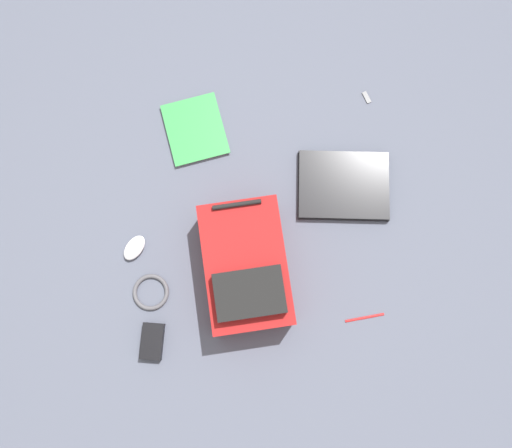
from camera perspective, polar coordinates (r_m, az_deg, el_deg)
The scene contains 9 objects.
ground_plane at distance 2.01m, azimuth 0.87°, elevation 0.57°, with size 3.57×3.57×0.00m, color #4C5160.
backpack at distance 1.88m, azimuth -1.08°, elevation -4.78°, with size 0.33×0.48×0.22m.
laptop at distance 2.04m, azimuth 9.41°, elevation 4.11°, with size 0.40×0.35×0.03m.
book_red at distance 2.10m, azimuth -6.57°, elevation 10.07°, with size 0.22×0.26×0.02m.
computer_mouse at distance 2.02m, azimuth -12.97°, elevation -2.52°, with size 0.06×0.10×0.03m, color silver.
cable_coil at distance 2.00m, azimuth -11.27°, elevation -7.22°, with size 0.13×0.13×0.02m, color #4C4C51.
power_brick at distance 1.99m, azimuth -11.11°, elevation -12.29°, with size 0.08×0.13×0.04m, color black.
pen_black at distance 2.01m, azimuth 11.65°, elevation -9.86°, with size 0.01×0.01×0.15m, color red.
usb_stick at distance 2.19m, azimuth 11.84°, elevation 13.23°, with size 0.02×0.05×0.01m, color black.
Camera 1 is at (-0.12, -0.34, 1.97)m, focal length 37.13 mm.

